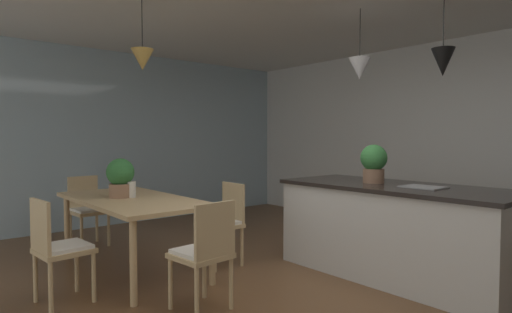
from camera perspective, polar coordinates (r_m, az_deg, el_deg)
The scene contains 15 objects.
ground_plane at distance 3.77m, azimuth 6.30°, elevation -18.93°, with size 10.00×8.40×0.04m, color brown.
wall_back_kitchen at distance 6.29m, azimuth 27.25°, elevation 2.17°, with size 10.00×0.12×2.70m, color silver.
window_wall_left_glazing at distance 6.95m, azimuth -18.74°, elevation 2.33°, with size 0.06×8.40×2.70m, color #9EB7C6.
dining_table at distance 4.50m, azimuth -16.40°, elevation -6.23°, with size 1.92×0.92×0.75m.
chair_kitchen_end at distance 3.40m, azimuth -6.96°, elevation -12.57°, with size 0.43×0.43×0.87m.
chair_window_end at distance 5.76m, azimuth -21.81°, elevation -6.48°, with size 0.43×0.43×0.87m.
chair_far_right at distance 4.58m, azimuth -4.43°, elevation -8.62°, with size 0.41×0.41×0.87m.
chair_near_right at distance 3.87m, azimuth -25.22°, elevation -10.94°, with size 0.43×0.43×0.87m.
kitchen_island at distance 4.41m, azimuth 18.32°, elevation -9.34°, with size 2.27×0.97×0.91m.
pendant_over_table at distance 4.37m, azimuth -15.09°, elevation 12.54°, with size 0.22×0.22×0.68m.
pendant_over_island_main at distance 4.62m, azimuth 13.83°, elevation 11.47°, with size 0.22×0.22×0.73m.
pendant_over_island_aux at distance 4.16m, azimuth 23.94°, elevation 11.58°, with size 0.20×0.20×0.80m.
potted_plant_on_island at distance 4.46m, azimuth 15.62°, elevation -0.75°, with size 0.27×0.27×0.39m.
potted_plant_on_table at distance 4.54m, azimuth -17.85°, elevation -2.62°, with size 0.28×0.28×0.40m.
vase_on_dining_table at distance 4.52m, azimuth -16.48°, elevation -4.29°, with size 0.09×0.09×0.17m.
Camera 1 is at (2.41, -2.55, 1.36)m, focal length 29.61 mm.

